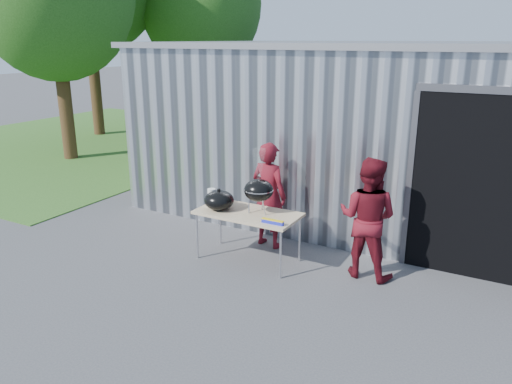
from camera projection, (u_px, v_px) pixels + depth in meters
The scene contains 12 objects.
ground at pixel (222, 277), 6.89m from camera, with size 80.00×80.00×0.00m, color #404043.
building at pixel (385, 124), 9.85m from camera, with size 8.20×6.20×3.10m.
grass_patch at pixel (88, 140), 16.08m from camera, with size 10.00×12.00×0.02m, color #2D591E.
tree_far at pixel (201, 4), 16.18m from camera, with size 3.92×3.92×6.50m.
folding_table at pixel (248, 215), 7.24m from camera, with size 1.50×0.75×0.75m.
kettle_grill at pixel (259, 185), 7.09m from camera, with size 0.43×0.43×0.93m.
grill_lid at pixel (219, 200), 7.30m from camera, with size 0.44×0.44×0.32m.
paper_towels at pixel (212, 198), 7.42m from camera, with size 0.12×0.12×0.28m, color white.
white_tub at pixel (224, 199), 7.66m from camera, with size 0.20×0.15×0.10m, color white.
foil_box at pixel (273, 222), 6.76m from camera, with size 0.32×0.06×0.06m.
person_cook at pixel (269, 195), 7.73m from camera, with size 0.61×0.40×1.67m, color maroon.
person_bystander at pixel (368, 218), 6.74m from camera, with size 0.82×0.64×1.68m, color maroon.
Camera 1 is at (3.44, -5.22, 3.16)m, focal length 35.00 mm.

